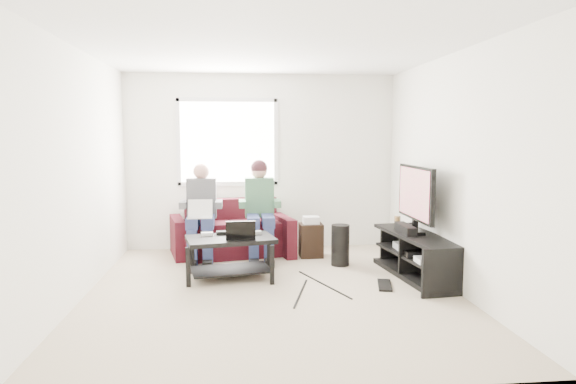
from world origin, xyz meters
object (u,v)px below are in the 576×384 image
(tv_stand, at_px, (417,258))
(tv, at_px, (416,195))
(subwoofer, at_px, (340,245))
(end_table, at_px, (311,239))
(sofa, at_px, (231,234))
(coffee_table, at_px, (231,248))

(tv_stand, xyz_separation_m, tv, (-0.00, 0.10, 0.75))
(subwoofer, bearing_deg, end_table, 120.77)
(subwoofer, height_order, end_table, end_table)
(sofa, xyz_separation_m, tv_stand, (2.23, -1.42, -0.06))
(end_table, bearing_deg, tv, -44.10)
(tv, relative_size, subwoofer, 2.04)
(tv, distance_m, subwoofer, 1.21)
(sofa, xyz_separation_m, subwoofer, (1.43, -0.77, -0.02))
(coffee_table, xyz_separation_m, subwoofer, (1.42, 0.49, -0.10))
(tv_stand, relative_size, tv, 1.49)
(sofa, relative_size, coffee_table, 1.64)
(tv_stand, height_order, subwoofer, subwoofer)
(tv_stand, distance_m, subwoofer, 1.04)
(coffee_table, bearing_deg, subwoofer, 19.09)
(coffee_table, bearing_deg, tv, -1.57)
(tv_stand, bearing_deg, end_table, 133.42)
(subwoofer, bearing_deg, sofa, 151.61)
(sofa, xyz_separation_m, tv, (2.23, -1.32, 0.69))
(tv_stand, height_order, tv, tv)
(sofa, bearing_deg, end_table, -12.50)
(coffee_table, relative_size, tv_stand, 0.68)
(sofa, distance_m, end_table, 1.14)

